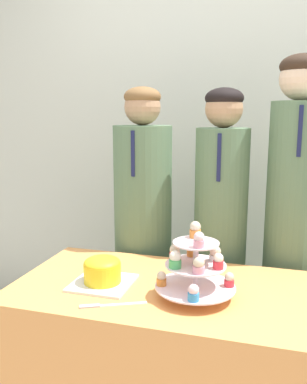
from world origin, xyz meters
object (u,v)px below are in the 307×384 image
object	(u,v)px
cake_knife	(102,306)
student_2	(291,237)
student_0	(143,242)
round_cake	(102,271)
student_1	(220,247)
cupcake_stand	(195,266)

from	to	relation	value
cake_knife	student_2	size ratio (longest dim) A/B	0.14
student_0	round_cake	bearing A→B (deg)	-89.16
round_cake	student_0	bearing A→B (deg)	90.84
round_cake	student_2	bearing A→B (deg)	37.20
cake_knife	student_2	bearing A→B (deg)	22.81
student_0	student_2	world-z (taller)	student_2
round_cake	student_0	world-z (taller)	student_0
round_cake	student_1	bearing A→B (deg)	54.59
round_cake	cupcake_stand	bearing A→B (deg)	-1.31
cupcake_stand	student_1	xyz separation A→B (m)	(0.02, 0.57, -0.11)
student_0	student_1	distance (m)	0.41
student_1	student_0	bearing A→B (deg)	180.00
student_0	student_2	size ratio (longest dim) A/B	0.92
cupcake_stand	round_cake	bearing A→B (deg)	178.69
cupcake_stand	student_2	xyz separation A→B (m)	(0.36, 0.57, -0.03)
cake_knife	student_1	distance (m)	0.81
round_cake	student_1	xyz separation A→B (m)	(0.40, 0.56, -0.04)
cupcake_stand	student_2	distance (m)	0.68
cupcake_stand	cake_knife	bearing A→B (deg)	-150.76
cupcake_stand	student_1	size ratio (longest dim) A/B	0.20
cake_knife	round_cake	bearing A→B (deg)	87.39
cupcake_stand	student_1	distance (m)	0.58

